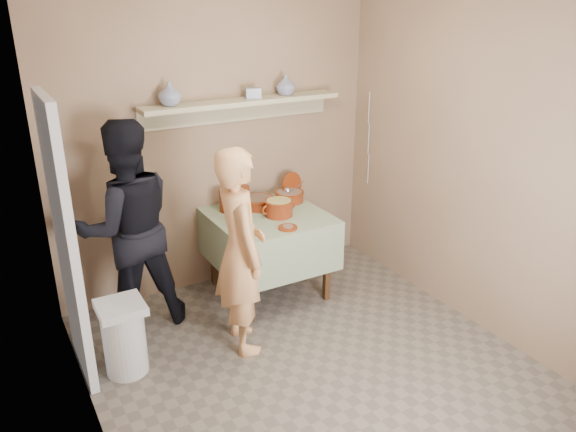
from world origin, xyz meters
TOP-DOWN VIEW (x-y plane):
  - ground at (0.00, 0.00)m, footprint 3.50×3.50m
  - tile_panel at (-1.46, 0.95)m, footprint 0.06×0.70m
  - plate_stack_a at (-0.02, 1.54)m, footprint 0.15×0.15m
  - plate_stack_b at (0.13, 1.57)m, footprint 0.16×0.16m
  - bowl_stack at (-0.10, 1.14)m, footprint 0.13×0.13m
  - empty_bowl at (-0.04, 1.31)m, footprint 0.17×0.17m
  - propped_lid at (0.67, 1.58)m, footprint 0.25×0.13m
  - vase_right at (0.63, 1.63)m, footprint 0.21×0.21m
  - vase_left at (-0.44, 1.64)m, footprint 0.22×0.22m
  - ceramic_box at (0.29, 1.61)m, footprint 0.15×0.13m
  - person_cook at (-0.31, 0.65)m, footprint 0.46×0.63m
  - person_helper at (-0.95, 1.35)m, footprint 0.84×0.66m
  - room_shell at (0.00, 0.00)m, footprint 3.04×3.54m
  - serving_table at (0.25, 1.28)m, footprint 0.97×0.97m
  - cazuela_meat_a at (0.25, 1.47)m, footprint 0.30×0.30m
  - cazuela_meat_b at (0.58, 1.48)m, footprint 0.28×0.28m
  - ladle at (0.57, 1.48)m, footprint 0.08×0.26m
  - cazuela_rice at (0.32, 1.21)m, footprint 0.33×0.25m
  - front_plate at (0.24, 0.92)m, footprint 0.16×0.16m
  - wall_shelf at (0.20, 1.65)m, footprint 1.80×0.25m
  - trash_bin at (-1.20, 0.75)m, footprint 0.32×0.32m
  - electrical_cord at (1.47, 1.48)m, footprint 0.01×0.05m

SIDE VIEW (x-z plane):
  - ground at x=0.00m, z-range 0.00..0.00m
  - trash_bin at x=-1.20m, z-range 0.00..0.56m
  - serving_table at x=0.25m, z-range 0.26..1.02m
  - front_plate at x=0.24m, z-range 0.76..0.78m
  - empty_bowl at x=-0.04m, z-range 0.76..0.81m
  - person_cook at x=-0.31m, z-range 0.00..1.59m
  - cazuela_meat_a at x=0.25m, z-range 0.77..0.87m
  - cazuela_meat_b at x=0.58m, z-range 0.77..0.87m
  - bowl_stack at x=-0.10m, z-range 0.76..0.89m
  - cazuela_rice at x=0.32m, z-range 0.77..0.92m
  - plate_stack_b at x=0.13m, z-range 0.76..0.96m
  - person_helper at x=-0.95m, z-range 0.00..1.72m
  - plate_stack_a at x=-0.02m, z-range 0.76..0.96m
  - ladle at x=0.57m, z-range 0.78..0.97m
  - propped_lid at x=0.67m, z-range 0.76..1.00m
  - tile_panel at x=-1.46m, z-range 0.00..2.00m
  - electrical_cord at x=1.47m, z-range 0.80..1.70m
  - room_shell at x=0.00m, z-range 0.30..2.92m
  - wall_shelf at x=0.20m, z-range 1.57..1.78m
  - ceramic_box at x=0.29m, z-range 1.72..1.81m
  - vase_right at x=0.63m, z-range 1.72..1.90m
  - vase_left at x=-0.44m, z-range 1.72..1.91m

